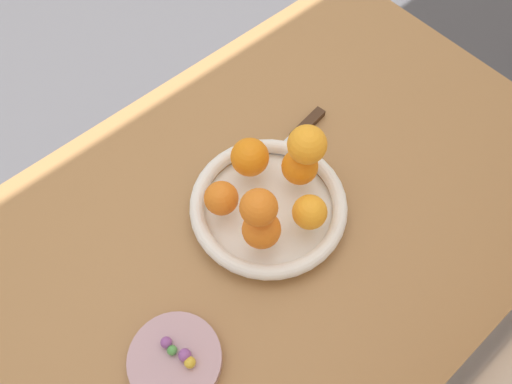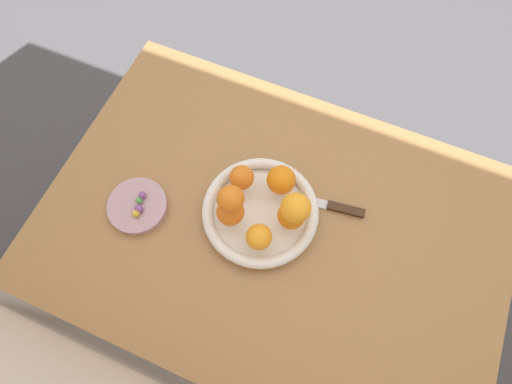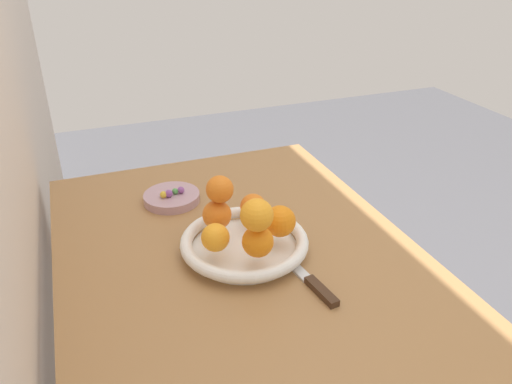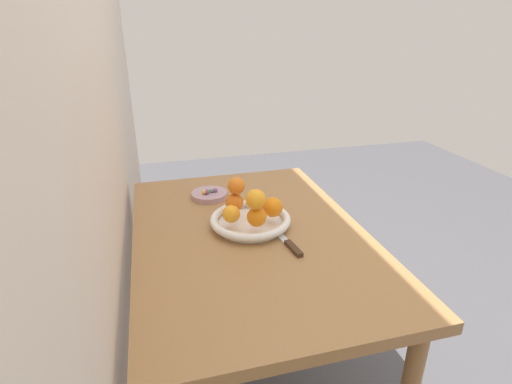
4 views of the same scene
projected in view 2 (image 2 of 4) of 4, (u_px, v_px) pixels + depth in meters
ground_plane at (266, 280)px, 1.64m from camera, size 6.00×6.00×0.00m
dining_table at (272, 235)px, 1.03m from camera, size 1.10×0.76×0.74m
fruit_bowl at (260, 212)px, 0.94m from camera, size 0.28×0.28×0.04m
candy_dish at (138, 206)px, 0.96m from camera, size 0.14×0.14×0.02m
orange_0 at (281, 180)px, 0.91m from camera, size 0.07×0.07×0.07m
orange_1 at (242, 178)px, 0.92m from camera, size 0.06×0.06×0.06m
orange_2 at (230, 212)px, 0.89m from camera, size 0.06×0.06×0.06m
orange_3 at (259, 237)px, 0.87m from camera, size 0.06×0.06×0.06m
orange_4 at (291, 215)px, 0.88m from camera, size 0.06×0.06×0.06m
orange_5 at (296, 208)px, 0.82m from camera, size 0.07×0.07×0.07m
orange_6 at (231, 199)px, 0.83m from camera, size 0.06×0.06×0.06m
candy_ball_0 at (142, 195)px, 0.95m from camera, size 0.02×0.02×0.02m
candy_ball_1 at (139, 209)px, 0.93m from camera, size 0.02×0.02×0.02m
candy_ball_2 at (136, 214)px, 0.93m from camera, size 0.02×0.02×0.02m
candy_ball_3 at (139, 201)px, 0.94m from camera, size 0.02×0.02×0.02m
knife at (321, 204)px, 0.97m from camera, size 0.26×0.06×0.01m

